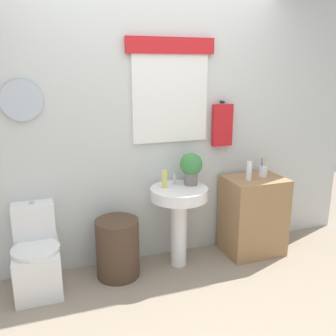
{
  "coord_description": "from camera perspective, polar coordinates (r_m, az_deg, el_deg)",
  "views": [
    {
      "loc": [
        -0.93,
        -2.08,
        1.8
      ],
      "look_at": [
        0.08,
        0.8,
        0.97
      ],
      "focal_mm": 39.31,
      "sensor_mm": 36.0,
      "label": 1
    }
  ],
  "objects": [
    {
      "name": "ground_plane",
      "position": [
        2.9,
        4.08,
        -23.13
      ],
      "size": [
        8.0,
        8.0,
        0.0
      ],
      "primitive_type": "plane",
      "color": "gray"
    },
    {
      "name": "back_wall",
      "position": [
        3.4,
        -3.19,
        6.84
      ],
      "size": [
        4.4,
        0.18,
        2.6
      ],
      "color": "silver",
      "rests_on": "ground_plane"
    },
    {
      "name": "toilet",
      "position": [
        3.33,
        -19.66,
        -12.94
      ],
      "size": [
        0.38,
        0.51,
        0.73
      ],
      "color": "white",
      "rests_on": "ground_plane"
    },
    {
      "name": "laundry_hamper",
      "position": [
        3.35,
        -7.81,
        -12.19
      ],
      "size": [
        0.38,
        0.38,
        0.53
      ],
      "primitive_type": "cylinder",
      "color": "#4C3828",
      "rests_on": "ground_plane"
    },
    {
      "name": "pedestal_sink",
      "position": [
        3.37,
        1.7,
        -6.09
      ],
      "size": [
        0.52,
        0.52,
        0.76
      ],
      "color": "white",
      "rests_on": "ground_plane"
    },
    {
      "name": "faucet",
      "position": [
        3.4,
        1.01,
        -1.72
      ],
      "size": [
        0.03,
        0.03,
        0.1
      ],
      "primitive_type": "cylinder",
      "color": "silver",
      "rests_on": "pedestal_sink"
    },
    {
      "name": "wooden_cabinet",
      "position": [
        3.78,
        13.02,
        -7.14
      ],
      "size": [
        0.57,
        0.44,
        0.78
      ],
      "primitive_type": "cube",
      "color": "#9E754C",
      "rests_on": "ground_plane"
    },
    {
      "name": "soap_bottle",
      "position": [
        3.29,
        -0.53,
        -1.75
      ],
      "size": [
        0.05,
        0.05,
        0.16
      ],
      "primitive_type": "cylinder",
      "color": "#DBD166",
      "rests_on": "pedestal_sink"
    },
    {
      "name": "potted_plant",
      "position": [
        3.36,
        3.61,
        0.24
      ],
      "size": [
        0.21,
        0.21,
        0.3
      ],
      "color": "slate",
      "rests_on": "pedestal_sink"
    },
    {
      "name": "lotion_bottle",
      "position": [
        3.54,
        12.46,
        -0.42
      ],
      "size": [
        0.05,
        0.05,
        0.18
      ],
      "primitive_type": "cylinder",
      "color": "white",
      "rests_on": "wooden_cabinet"
    },
    {
      "name": "toothbrush_cup",
      "position": [
        3.71,
        14.55,
        -0.48
      ],
      "size": [
        0.08,
        0.08,
        0.19
      ],
      "color": "silver",
      "rests_on": "wooden_cabinet"
    }
  ]
}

